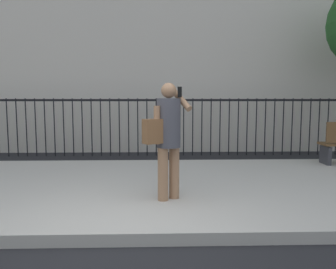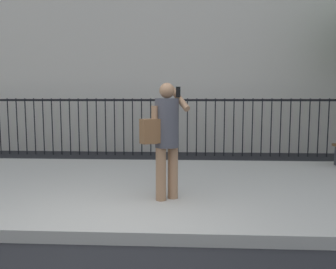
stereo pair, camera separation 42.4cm
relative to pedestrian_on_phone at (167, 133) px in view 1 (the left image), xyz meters
name	(u,v)px [view 1 (the left image)]	position (x,y,z in m)	size (l,w,h in m)	color
ground_plane	(119,247)	(-0.56, -1.26, -1.12)	(60.00, 60.00, 0.00)	black
sidewalk	(133,188)	(-0.56, 0.94, -1.05)	(28.00, 4.40, 0.15)	#B2ADA3
iron_fence	(142,119)	(-0.56, 4.64, -0.10)	(12.03, 0.04, 1.60)	black
pedestrian_on_phone	(167,133)	(0.00, 0.00, 0.00)	(0.72, 0.63, 1.68)	#936B4C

